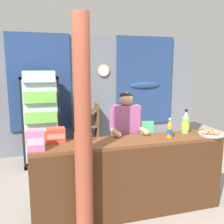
% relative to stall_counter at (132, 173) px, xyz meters
% --- Properties ---
extents(ground_plane, '(8.05, 8.05, 0.00)m').
position_rel_stall_counter_xyz_m(ground_plane, '(0.07, 0.85, -0.58)').
color(ground_plane, gray).
extents(back_wall_curtained, '(4.96, 0.22, 2.56)m').
position_rel_stall_counter_xyz_m(back_wall_curtained, '(0.09, 2.75, 0.73)').
color(back_wall_curtained, slate).
rests_on(back_wall_curtained, ground).
extents(stall_counter, '(2.43, 0.47, 0.98)m').
position_rel_stall_counter_xyz_m(stall_counter, '(0.00, 0.00, 0.00)').
color(stall_counter, brown).
rests_on(stall_counter, ground).
extents(timber_post, '(0.21, 0.19, 2.41)m').
position_rel_stall_counter_xyz_m(timber_post, '(-0.64, -0.23, 0.57)').
color(timber_post, brown).
rests_on(timber_post, ground).
extents(drink_fridge, '(0.68, 0.70, 1.81)m').
position_rel_stall_counter_xyz_m(drink_fridge, '(-1.05, 2.16, 0.41)').
color(drink_fridge, black).
rests_on(drink_fridge, ground).
extents(bottle_shelf_rack, '(0.48, 0.28, 1.12)m').
position_rel_stall_counter_xyz_m(bottle_shelf_rack, '(-0.11, 2.47, 0.00)').
color(bottle_shelf_rack, brown).
rests_on(bottle_shelf_rack, ground).
extents(plastic_lawn_chair, '(0.49, 0.49, 0.86)m').
position_rel_stall_counter_xyz_m(plastic_lawn_chair, '(0.82, 1.70, -0.09)').
color(plastic_lawn_chair, '#4CC675').
rests_on(plastic_lawn_chair, ground).
extents(shopkeeper, '(0.47, 0.42, 1.54)m').
position_rel_stall_counter_xyz_m(shopkeeper, '(0.09, 0.50, 0.38)').
color(shopkeeper, '#28282D').
rests_on(shopkeeper, ground).
extents(soda_bottle_lime_soda, '(0.10, 0.10, 0.33)m').
position_rel_stall_counter_xyz_m(soda_bottle_lime_soda, '(0.85, 0.20, 0.54)').
color(soda_bottle_lime_soda, '#75C64C').
rests_on(soda_bottle_lime_soda, stall_counter).
extents(soda_bottle_water, '(0.06, 0.06, 0.23)m').
position_rel_stall_counter_xyz_m(soda_bottle_water, '(-0.55, 0.14, 0.50)').
color(soda_bottle_water, silver).
rests_on(soda_bottle_water, stall_counter).
extents(soda_bottle_orange_soda, '(0.07, 0.07, 0.26)m').
position_rel_stall_counter_xyz_m(soda_bottle_orange_soda, '(0.52, 0.05, 0.51)').
color(soda_bottle_orange_soda, orange).
rests_on(soda_bottle_orange_soda, stall_counter).
extents(snack_box_crackers, '(0.22, 0.15, 0.17)m').
position_rel_stall_counter_xyz_m(snack_box_crackers, '(-0.90, 0.26, 0.49)').
color(snack_box_crackers, '#E5422D').
rests_on(snack_box_crackers, stall_counter).
extents(snack_box_wafer, '(0.18, 0.12, 0.23)m').
position_rel_stall_counter_xyz_m(snack_box_wafer, '(-1.13, -0.01, 0.51)').
color(snack_box_wafer, '#B76699').
rests_on(snack_box_wafer, stall_counter).
extents(pastry_tray, '(0.35, 0.35, 0.07)m').
position_rel_stall_counter_xyz_m(pastry_tray, '(1.12, 0.00, 0.42)').
color(pastry_tray, '#BCBCC1').
rests_on(pastry_tray, stall_counter).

